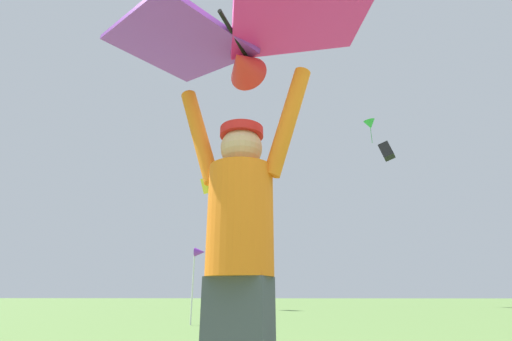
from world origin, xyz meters
The scene contains 8 objects.
kite_flyer_person centered at (-0.39, 0.27, 0.94)m, with size 0.80×0.42×1.92m.
held_stunt_kite centered at (-0.41, 0.20, 2.18)m, with size 1.74×1.14×0.40m.
distant_kite_green_mid_right centered at (9.13, 28.48, 15.90)m, with size 1.54×1.55×2.50m.
distant_kite_yellow_high_left centered at (-3.90, 17.35, 6.62)m, with size 0.96×1.01×1.08m.
distant_kite_black_low_right centered at (8.70, 23.85, 11.20)m, with size 1.30×1.31×1.52m.
distant_kite_teal_low_left centered at (5.64, 19.22, 21.34)m, with size 1.82×1.64×2.94m.
distant_kite_red_far_center centered at (-2.02, 25.16, 21.96)m, with size 1.40×1.33×2.28m.
marker_flag centered at (-2.22, 7.89, 1.66)m, with size 0.30×0.24×1.91m.
Camera 1 is at (-0.23, -1.47, 0.74)m, focal length 24.28 mm.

